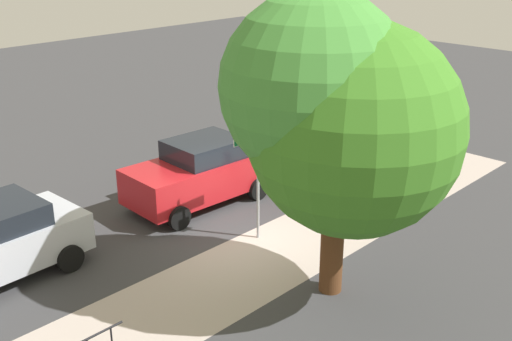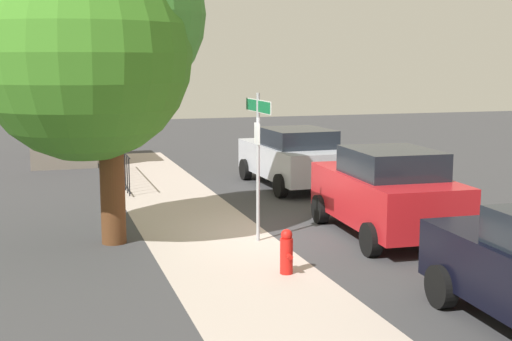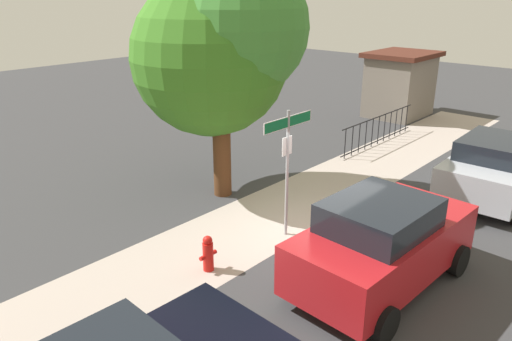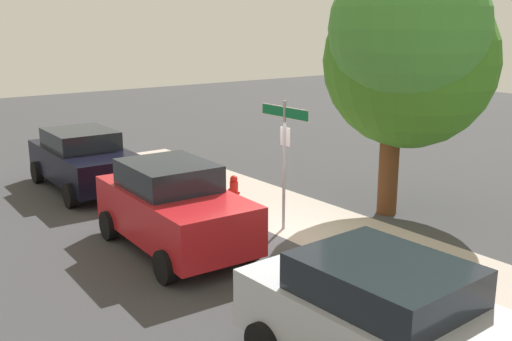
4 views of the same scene
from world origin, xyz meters
name	(u,v)px [view 1 (image 1 of 4)]	position (x,y,z in m)	size (l,w,h in m)	color
ground_plane	(236,237)	(0.00, 0.00, 0.00)	(60.00, 60.00, 0.00)	#38383A
sidewalk_strip	(212,287)	(2.00, 1.30, 0.00)	(24.00, 2.60, 0.00)	#B0A197
street_sign	(258,157)	(-0.38, 0.40, 2.14)	(1.61, 0.07, 2.98)	#9EA0A5
shade_tree	(341,114)	(0.58, 3.46, 4.04)	(4.31, 4.53, 6.32)	#54311A
car_black	(334,132)	(-6.48, -1.92, 0.86)	(4.51, 2.27, 1.68)	black
car_red	(200,172)	(-0.79, -2.25, 0.93)	(4.18, 2.22, 1.84)	#B2191F
fire_hydrant	(321,199)	(-2.65, 0.60, 0.38)	(0.42, 0.22, 0.78)	red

